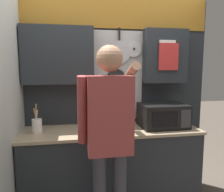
# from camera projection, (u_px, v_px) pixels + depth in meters

# --- Properties ---
(base_cabinet_counter) EXTENTS (1.97, 0.60, 0.93)m
(base_cabinet_counter) POSITION_uv_depth(u_px,v_px,m) (112.00, 168.00, 2.52)
(base_cabinet_counter) COLOR #23282D
(base_cabinet_counter) RESTS_ON ground_plane
(back_wall_unit) EXTENTS (2.54, 0.23, 2.45)m
(back_wall_unit) POSITION_uv_depth(u_px,v_px,m) (107.00, 81.00, 2.65)
(back_wall_unit) COLOR #23282D
(back_wall_unit) RESTS_ON ground_plane
(side_wall) EXTENTS (0.04, 1.60, 2.45)m
(side_wall) POSITION_uv_depth(u_px,v_px,m) (3.00, 114.00, 1.84)
(side_wall) COLOR silver
(side_wall) RESTS_ON ground_plane
(microwave) EXTENTS (0.52, 0.39, 0.27)m
(microwave) POSITION_uv_depth(u_px,v_px,m) (163.00, 115.00, 2.53)
(microwave) COLOR black
(microwave) RESTS_ON base_cabinet_counter
(knife_block) EXTENTS (0.11, 0.15, 0.28)m
(knife_block) POSITION_uv_depth(u_px,v_px,m) (101.00, 121.00, 2.41)
(knife_block) COLOR brown
(knife_block) RESTS_ON base_cabinet_counter
(utensil_crock) EXTENTS (0.10, 0.10, 0.31)m
(utensil_crock) POSITION_uv_depth(u_px,v_px,m) (37.00, 125.00, 2.30)
(utensil_crock) COLOR white
(utensil_crock) RESTS_ON base_cabinet_counter
(person) EXTENTS (0.54, 0.68, 1.80)m
(person) POSITION_uv_depth(u_px,v_px,m) (109.00, 130.00, 1.88)
(person) COLOR #383842
(person) RESTS_ON ground_plane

